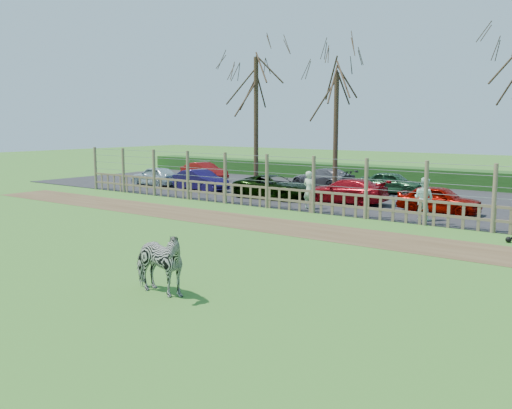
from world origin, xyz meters
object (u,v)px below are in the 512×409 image
Objects in this scene: tree_left at (256,92)px; car_10 at (392,183)px; car_2 at (274,187)px; visitor_b at (424,199)px; crow at (509,239)px; car_9 at (323,178)px; car_3 at (346,191)px; car_4 at (439,200)px; visitor_a at (309,190)px; car_0 at (155,176)px; tree_mid at (336,104)px; zebra at (157,263)px; car_1 at (200,180)px; car_7 at (204,171)px.

car_10 is (6.55, 3.80, -4.98)m from tree_left.
visitor_b is at bearing -103.43° from car_2.
crow is 13.14m from car_2.
tree_left reaches higher than car_9.
car_3 and car_10 have the same top height.
tree_left reaches higher than car_4.
visitor_a is 0.49× the size of car_0.
car_3 and car_9 have the same top height.
car_10 is at bearing -47.06° from visitor_b.
tree_mid is 3.83× the size of zebra.
visitor_b reaches higher than car_1.
car_10 is (13.44, 5.07, 0.00)m from car_0.
car_2 is 1.04× the size of car_9.
visitor_a and visitor_b have the same top height.
tree_left is 4.57× the size of visitor_b.
tree_left is 1.90× the size of car_9.
tree_left is 29.12× the size of crow.
car_1 and car_3 have the same top height.
visitor_b reaches higher than car_3.
car_0 is 4.39m from car_7.
tree_mid is 6.35m from visitor_a.
car_1 is (-17.69, 4.35, 0.53)m from crow.
zebra reaches higher than car_2.
car_10 is at bearing -80.77° from car_7.
car_10 reaches higher than crow.
car_1 is at bearing 115.21° from car_10.
tree_left is at bearing -22.25° from car_9.
visitor_a is 2.68m from car_3.
visitor_a is 0.47× the size of car_1.
tree_mid is 19.12m from zebra.
car_9 is at bearing -28.00° from visitor_b.
car_10 is at bearing 130.57° from crow.
visitor_b is 18.15m from car_0.
car_7 is (-3.99, 4.72, 0.00)m from car_1.
visitor_b is 0.49× the size of car_10.
tree_left is at bearing 32.05° from zebra.
visitor_b is at bearing -18.06° from tree_left.
car_3 is (6.29, -1.15, -4.98)m from tree_left.
tree_left is at bearing -167.47° from tree_mid.
car_4 is at bearing 67.30° from car_9.
tree_left is at bearing -6.65° from visitor_b.
visitor_a is 0.40× the size of car_2.
car_0 is 4.12m from car_1.
tree_left is 2.24× the size of car_0.
visitor_a is 0.42× the size of car_9.
visitor_b reaches higher than car_9.
zebra is 0.43× the size of car_9.
tree_left is 1.15× the size of tree_mid.
tree_mid is (4.50, 1.00, -0.75)m from tree_left.
crow is at bearing -22.97° from zebra.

